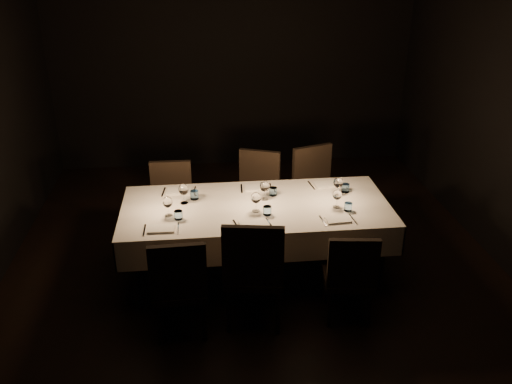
{
  "coord_description": "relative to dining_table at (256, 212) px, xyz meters",
  "views": [
    {
      "loc": [
        -0.49,
        -4.54,
        3.04
      ],
      "look_at": [
        0.0,
        0.0,
        0.9
      ],
      "focal_mm": 38.0,
      "sensor_mm": 36.0,
      "label": 1
    }
  ],
  "objects": [
    {
      "name": "dining_table",
      "position": [
        0.0,
        0.0,
        0.0
      ],
      "size": [
        2.52,
        1.12,
        0.76
      ],
      "color": "black",
      "rests_on": "ground"
    },
    {
      "name": "chair_near_center",
      "position": [
        -0.1,
        -0.77,
        -0.13
      ],
      "size": [
        0.57,
        0.57,
        1.03
      ],
      "rotation": [
        0.0,
        0.0,
        2.98
      ],
      "color": "black",
      "rests_on": "ground"
    },
    {
      "name": "place_setting_far_center",
      "position": [
        0.1,
        0.22,
        0.15
      ],
      "size": [
        0.35,
        0.41,
        0.19
      ],
      "rotation": [
        0.0,
        0.0,
        -0.06
      ],
      "color": "white",
      "rests_on": "dining_table"
    },
    {
      "name": "place_setting_far_left",
      "position": [
        -0.67,
        0.22,
        0.15
      ],
      "size": [
        0.36,
        0.42,
        0.2
      ],
      "rotation": [
        0.0,
        0.0,
        -0.11
      ],
      "color": "white",
      "rests_on": "dining_table"
    },
    {
      "name": "chair_far_center",
      "position": [
        0.1,
        0.84,
        -0.16
      ],
      "size": [
        0.59,
        0.59,
        0.95
      ],
      "rotation": [
        0.0,
        0.0,
        -0.36
      ],
      "color": "black",
      "rests_on": "ground"
    },
    {
      "name": "chair_far_left",
      "position": [
        -0.83,
        0.73,
        -0.18
      ],
      "size": [
        0.44,
        0.44,
        0.91
      ],
      "rotation": [
        0.0,
        0.0,
        -0.02
      ],
      "color": "black",
      "rests_on": "ground"
    },
    {
      "name": "chair_near_left",
      "position": [
        -0.72,
        -0.85,
        -0.17
      ],
      "size": [
        0.46,
        0.46,
        0.94
      ],
      "rotation": [
        0.0,
        0.0,
        3.17
      ],
      "color": "black",
      "rests_on": "ground"
    },
    {
      "name": "place_setting_near_center",
      "position": [
        -0.01,
        -0.22,
        0.15
      ],
      "size": [
        0.36,
        0.41,
        0.19
      ],
      "rotation": [
        0.0,
        0.0,
        0.21
      ],
      "color": "white",
      "rests_on": "dining_table"
    },
    {
      "name": "place_setting_far_right",
      "position": [
        0.82,
        0.22,
        0.15
      ],
      "size": [
        0.37,
        0.42,
        0.2
      ],
      "rotation": [
        0.0,
        0.0,
        0.13
      ],
      "color": "white",
      "rests_on": "dining_table"
    },
    {
      "name": "place_setting_near_right",
      "position": [
        0.75,
        -0.22,
        0.14
      ],
      "size": [
        0.33,
        0.4,
        0.18
      ],
      "rotation": [
        0.0,
        0.0,
        0.1
      ],
      "color": "white",
      "rests_on": "dining_table"
    },
    {
      "name": "place_setting_near_left",
      "position": [
        -0.81,
        -0.22,
        0.15
      ],
      "size": [
        0.33,
        0.41,
        0.19
      ],
      "rotation": [
        0.0,
        0.0,
        -0.01
      ],
      "color": "white",
      "rests_on": "dining_table"
    },
    {
      "name": "room",
      "position": [
        0.0,
        0.0,
        0.81
      ],
      "size": [
        5.01,
        6.01,
        3.01
      ],
      "color": "black",
      "rests_on": "ground"
    },
    {
      "name": "chair_near_right",
      "position": [
        0.71,
        -0.81,
        -0.2
      ],
      "size": [
        0.46,
        0.46,
        0.87
      ],
      "rotation": [
        0.0,
        0.0,
        3.02
      ],
      "color": "black",
      "rests_on": "ground"
    },
    {
      "name": "chair_far_right",
      "position": [
        0.77,
        0.84,
        -0.15
      ],
      "size": [
        0.59,
        0.59,
        0.98
      ],
      "rotation": [
        0.0,
        0.0,
        0.31
      ],
      "color": "black",
      "rests_on": "ground"
    }
  ]
}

